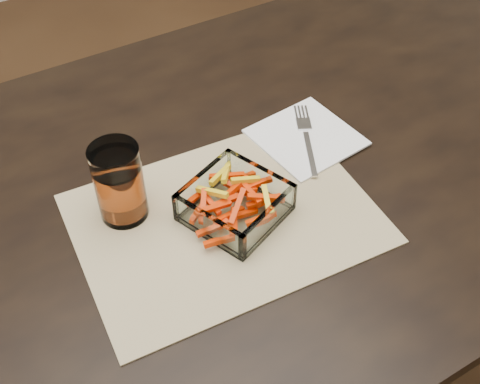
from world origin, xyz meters
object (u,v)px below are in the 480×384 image
object	(u,v)px
glass_bowl	(235,204)
tumbler	(120,185)
fork	(306,136)
dining_table	(240,206)

from	to	relation	value
glass_bowl	tumbler	bearing A→B (deg)	148.34
glass_bowl	fork	world-z (taller)	glass_bowl
dining_table	tumbler	distance (m)	0.25
dining_table	fork	distance (m)	0.17
tumbler	fork	xyz separation A→B (m)	(0.34, -0.00, -0.05)
glass_bowl	tumbler	world-z (taller)	tumbler
glass_bowl	tumbler	distance (m)	0.18
dining_table	glass_bowl	size ratio (longest dim) A/B	9.16
tumbler	glass_bowl	bearing A→B (deg)	-31.66
tumbler	fork	distance (m)	0.35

